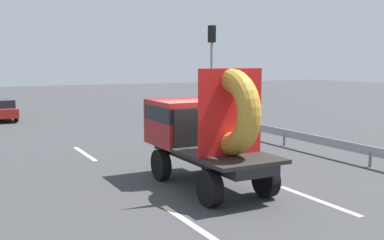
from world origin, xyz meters
name	(u,v)px	position (x,y,z in m)	size (l,w,h in m)	color
ground_plane	(205,183)	(0.00, 0.00, 0.00)	(120.00, 120.00, 0.00)	#38383A
flatbed_truck	(202,127)	(-0.12, -0.03, 1.66)	(2.02, 4.66, 3.36)	black
distant_sedan	(0,109)	(-3.79, 18.40, 0.69)	(1.70, 3.96, 1.29)	black
traffic_light	(212,61)	(6.19, 10.05, 3.60)	(0.42, 0.36, 5.48)	gray
guardrail	(253,127)	(5.95, 5.83, 0.53)	(0.10, 17.83, 0.71)	gray
lane_dash_left_near	(188,222)	(-1.95, -2.65, 0.00)	(2.53, 0.16, 0.01)	beige
lane_dash_left_far	(85,154)	(-1.95, 5.93, 0.00)	(2.97, 0.16, 0.01)	beige
lane_dash_right_near	(317,200)	(1.72, -2.81, 0.00)	(2.86, 0.16, 0.01)	beige
lane_dash_right_far	(176,148)	(1.72, 5.35, 0.00)	(2.70, 0.16, 0.01)	beige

